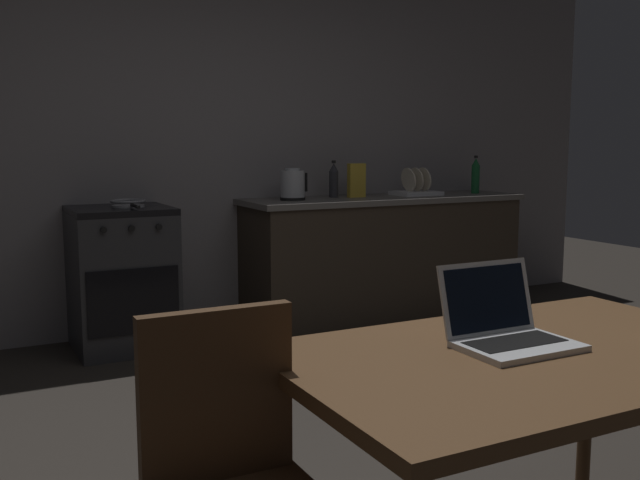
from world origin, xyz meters
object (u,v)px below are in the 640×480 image
object	(u,v)px
dining_table	(532,373)
dish_rack	(416,189)
electric_kettle	(293,185)
bottle	(476,175)
stove_oven	(122,278)
laptop	(508,330)
bottle_b	(334,180)
frying_pan	(128,203)
cereal_box	(356,180)
chair	(234,478)

from	to	relation	value
dining_table	dish_rack	bearing A→B (deg)	60.21
electric_kettle	bottle	bearing A→B (deg)	-1.83
stove_oven	laptop	world-z (taller)	laptop
electric_kettle	bottle_b	bearing A→B (deg)	12.33
frying_pan	dish_rack	bearing A→B (deg)	0.80
stove_oven	dining_table	bearing A→B (deg)	-81.43
bottle	electric_kettle	bearing A→B (deg)	178.17
dining_table	electric_kettle	xyz separation A→B (m)	(0.72, 3.07, 0.34)
dining_table	laptop	xyz separation A→B (m)	(-0.03, 0.07, 0.11)
dining_table	cereal_box	distance (m)	3.35
bottle_b	dish_rack	bearing A→B (deg)	-6.82
electric_kettle	dish_rack	xyz separation A→B (m)	(1.04, -0.00, -0.06)
bottle	dish_rack	distance (m)	0.54
bottle	cereal_box	xyz separation A→B (m)	(-1.04, 0.07, -0.02)
laptop	cereal_box	size ratio (longest dim) A/B	1.30
chair	bottle	size ratio (longest dim) A/B	3.04
dish_rack	frying_pan	bearing A→B (deg)	-179.20
laptop	dining_table	bearing A→B (deg)	-71.65
chair	frying_pan	xyz separation A→B (m)	(0.44, 2.98, 0.40)
dining_table	electric_kettle	world-z (taller)	electric_kettle
electric_kettle	laptop	bearing A→B (deg)	-104.06
chair	laptop	world-z (taller)	laptop
laptop	bottle_b	size ratio (longest dim) A/B	1.19
frying_pan	laptop	bearing A→B (deg)	-82.60
cereal_box	dish_rack	size ratio (longest dim) A/B	0.72
chair	bottle_b	distance (m)	3.69
stove_oven	electric_kettle	distance (m)	1.31
dining_table	electric_kettle	distance (m)	3.18
laptop	electric_kettle	xyz separation A→B (m)	(0.75, 3.00, 0.23)
bottle_b	bottle	bearing A→B (deg)	-6.19
electric_kettle	bottle	xyz separation A→B (m)	(1.57, -0.05, 0.03)
bottle	bottle_b	xyz separation A→B (m)	(-1.20, 0.13, -0.01)
laptop	bottle	world-z (taller)	bottle
chair	bottle_b	world-z (taller)	bottle_b
electric_kettle	dining_table	bearing A→B (deg)	-103.25
dish_rack	chair	bearing A→B (deg)	-130.90
bottle	bottle_b	world-z (taller)	bottle
dining_table	dish_rack	xyz separation A→B (m)	(1.76, 3.07, 0.28)
dining_table	bottle_b	distance (m)	3.36
laptop	electric_kettle	distance (m)	3.11
bottle	laptop	bearing A→B (deg)	-128.11
stove_oven	chair	world-z (taller)	chair
electric_kettle	bottle_b	size ratio (longest dim) A/B	0.82
bottle	frying_pan	xyz separation A→B (m)	(-2.70, 0.02, -0.12)
chair	electric_kettle	xyz separation A→B (m)	(1.57, 3.01, 0.48)
dining_table	chair	world-z (taller)	chair
bottle	dish_rack	size ratio (longest dim) A/B	0.87
chair	bottle_b	xyz separation A→B (m)	(1.94, 3.09, 0.50)
frying_pan	cereal_box	world-z (taller)	cereal_box
stove_oven	frying_pan	world-z (taller)	frying_pan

